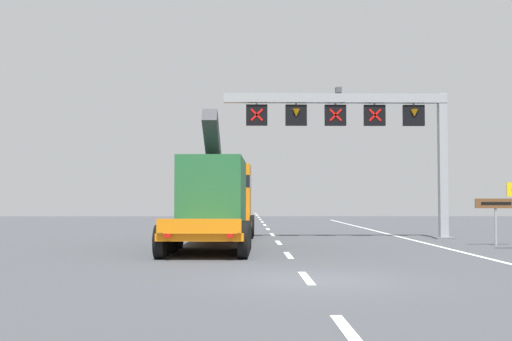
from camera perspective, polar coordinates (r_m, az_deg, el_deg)
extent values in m
plane|color=#424449|center=(15.69, 5.36, -9.64)|extent=(112.00, 112.00, 0.00)
cube|color=silver|center=(9.79, 8.19, -13.95)|extent=(0.20, 2.60, 0.01)
cube|color=silver|center=(16.02, 4.48, -9.48)|extent=(0.20, 2.60, 0.01)
cube|color=silver|center=(22.31, 2.89, -7.51)|extent=(0.20, 2.60, 0.01)
cube|color=silver|center=(28.63, 2.01, -6.40)|extent=(0.20, 2.60, 0.01)
cube|color=silver|center=(34.97, 1.45, -5.70)|extent=(0.20, 2.60, 0.01)
cube|color=silver|center=(41.30, 1.06, -5.21)|extent=(0.20, 2.60, 0.01)
cube|color=silver|center=(47.64, 0.78, -4.85)|extent=(0.20, 2.60, 0.01)
cube|color=silver|center=(53.99, 0.56, -4.57)|extent=(0.20, 2.60, 0.01)
cube|color=silver|center=(60.33, 0.39, -4.36)|extent=(0.20, 2.60, 0.01)
cube|color=silver|center=(66.68, 0.25, -4.18)|extent=(0.20, 2.60, 0.01)
cube|color=silver|center=(73.02, 0.13, -4.04)|extent=(0.20, 2.60, 0.01)
cube|color=silver|center=(79.37, 0.04, -3.91)|extent=(0.20, 2.60, 0.01)
cube|color=silver|center=(85.72, -0.04, -3.81)|extent=(0.20, 2.60, 0.01)
cube|color=silver|center=(28.66, 15.10, -6.32)|extent=(0.20, 63.00, 0.01)
cube|color=#9EA0A5|center=(32.78, 16.22, 0.40)|extent=(0.40, 0.40, 7.12)
cube|color=slate|center=(32.80, 16.29, -5.75)|extent=(0.90, 0.90, 0.08)
cube|color=#9EA0A5|center=(31.96, 7.04, 6.36)|extent=(10.93, 0.44, 0.44)
cube|color=#4C4C51|center=(32.05, 7.31, 7.06)|extent=(0.28, 0.40, 0.28)
cube|color=black|center=(32.61, 13.79, 4.76)|extent=(1.04, 0.24, 1.02)
cube|color=#9EA0A5|center=(32.69, 13.78, 5.73)|extent=(0.08, 0.08, 0.16)
cone|color=orange|center=(32.50, 13.85, 4.96)|extent=(0.37, 0.37, 0.36)
cube|color=black|center=(32.17, 10.46, 4.82)|extent=(1.04, 0.24, 1.02)
cube|color=#9EA0A5|center=(32.25, 10.45, 5.81)|extent=(0.08, 0.08, 0.16)
cube|color=red|center=(32.05, 10.51, 4.85)|extent=(0.63, 0.02, 0.63)
cube|color=red|center=(32.05, 10.51, 4.85)|extent=(0.63, 0.02, 0.63)
cube|color=black|center=(31.84, 7.05, 4.88)|extent=(1.04, 0.24, 1.02)
cube|color=#9EA0A5|center=(31.92, 7.04, 5.88)|extent=(0.08, 0.08, 0.16)
cube|color=red|center=(31.72, 7.08, 4.91)|extent=(0.63, 0.02, 0.63)
cube|color=red|center=(31.72, 7.08, 4.91)|extent=(0.63, 0.02, 0.63)
cube|color=black|center=(31.63, 3.57, 4.91)|extent=(1.04, 0.24, 1.02)
cube|color=#9EA0A5|center=(31.71, 3.57, 5.92)|extent=(0.08, 0.08, 0.16)
cone|color=orange|center=(31.52, 3.59, 5.13)|extent=(0.37, 0.37, 0.36)
cube|color=black|center=(31.53, 0.07, 4.93)|extent=(1.04, 0.24, 1.02)
cube|color=#9EA0A5|center=(31.61, 0.07, 5.94)|extent=(0.08, 0.08, 0.16)
cube|color=red|center=(31.41, 0.07, 4.96)|extent=(0.63, 0.02, 0.63)
cube|color=red|center=(31.41, 0.07, 4.96)|extent=(0.63, 0.02, 0.63)
cube|color=orange|center=(25.51, -3.82, -5.25)|extent=(3.17, 10.49, 0.24)
cube|color=orange|center=(20.24, -5.08, -4.91)|extent=(2.66, 0.18, 0.44)
cylinder|color=black|center=(21.23, -8.51, -6.27)|extent=(0.36, 1.11, 1.10)
cylinder|color=black|center=(20.95, -1.16, -6.34)|extent=(0.36, 1.11, 1.10)
cylinder|color=black|center=(22.26, -8.06, -6.09)|extent=(0.36, 1.11, 1.10)
cylinder|color=black|center=(22.00, -1.06, -6.16)|extent=(0.36, 1.11, 1.10)
cylinder|color=black|center=(23.30, -7.65, -5.94)|extent=(0.36, 1.11, 1.10)
cylinder|color=black|center=(23.05, -0.96, -6.00)|extent=(0.36, 1.11, 1.10)
cylinder|color=black|center=(24.33, -7.28, -5.79)|extent=(0.36, 1.11, 1.10)
cylinder|color=black|center=(24.10, -0.88, -5.84)|extent=(0.36, 1.11, 1.10)
cylinder|color=black|center=(25.37, -6.93, -5.66)|extent=(0.36, 1.11, 1.10)
cylinder|color=black|center=(25.14, -0.80, -5.71)|extent=(0.36, 1.11, 1.10)
cube|color=orange|center=(32.56, -2.77, -2.25)|extent=(2.69, 3.29, 3.10)
cube|color=black|center=(32.57, -2.76, -1.02)|extent=(2.72, 3.31, 0.60)
cylinder|color=black|center=(33.58, -4.87, -4.89)|extent=(0.38, 1.11, 1.10)
cylinder|color=black|center=(33.41, -0.46, -4.91)|extent=(0.38, 1.11, 1.10)
cylinder|color=black|center=(31.59, -5.25, -5.04)|extent=(0.38, 1.11, 1.10)
cylinder|color=black|center=(31.42, -0.55, -5.07)|extent=(0.38, 1.11, 1.10)
cube|color=#236638|center=(25.88, -3.74, -1.95)|extent=(2.58, 5.80, 2.70)
cube|color=#2D2D33|center=(25.12, -3.89, 2.52)|extent=(0.67, 2.96, 2.29)
cube|color=red|center=(20.35, -7.85, -5.73)|extent=(0.20, 0.07, 0.12)
cube|color=red|center=(20.14, -2.30, -5.79)|extent=(0.20, 0.07, 0.12)
cylinder|color=#9EA0A5|center=(28.69, 20.47, -4.30)|extent=(0.10, 0.10, 1.96)
cube|color=brown|center=(28.61, 20.49, -2.75)|extent=(1.75, 0.06, 0.40)
cube|color=black|center=(28.58, 20.51, -2.75)|extent=(1.26, 0.01, 0.12)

